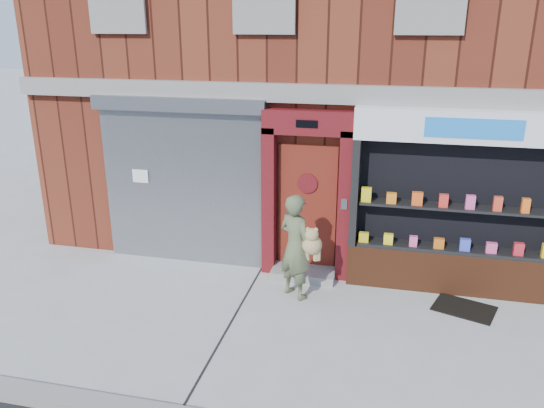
% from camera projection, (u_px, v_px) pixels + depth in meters
% --- Properties ---
extents(ground, '(80.00, 80.00, 0.00)m').
position_uv_depth(ground, '(335.00, 335.00, 7.55)').
color(ground, '#9E9E99').
rests_on(ground, ground).
extents(building, '(12.00, 8.16, 8.00)m').
position_uv_depth(building, '(373.00, 34.00, 11.79)').
color(building, '#592014').
rests_on(building, ground).
extents(shutter_bay, '(3.10, 0.30, 3.04)m').
position_uv_depth(shutter_bay, '(183.00, 172.00, 9.41)').
color(shutter_bay, gray).
rests_on(shutter_bay, ground).
extents(red_door_bay, '(1.52, 0.58, 2.90)m').
position_uv_depth(red_door_bay, '(307.00, 195.00, 8.96)').
color(red_door_bay, '#4E0D11').
rests_on(red_door_bay, ground).
extents(pharmacy_bay, '(3.50, 0.41, 3.00)m').
position_uv_depth(pharmacy_bay, '(461.00, 212.00, 8.41)').
color(pharmacy_bay, '#602E16').
rests_on(pharmacy_bay, ground).
extents(woman, '(0.81, 0.70, 1.73)m').
position_uv_depth(woman, '(297.00, 246.00, 8.38)').
color(woman, '#57603F').
rests_on(woman, ground).
extents(doormat, '(1.05, 0.89, 0.02)m').
position_uv_depth(doormat, '(464.00, 308.00, 8.24)').
color(doormat, black).
rests_on(doormat, ground).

